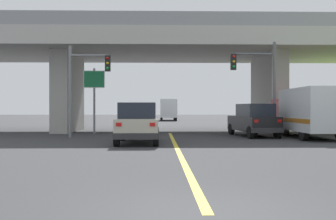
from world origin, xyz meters
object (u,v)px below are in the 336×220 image
suv_lead (138,123)px  traffic_signal_farside (84,79)px  semi_truck_distant (168,109)px  suv_crossing (254,120)px  traffic_signal_nearside (260,77)px  highway_sign (94,86)px  box_truck (308,112)px

suv_lead → traffic_signal_farside: size_ratio=0.84×
traffic_signal_farside → semi_truck_distant: (5.96, 34.44, -1.92)m
suv_crossing → traffic_signal_nearside: bearing=-87.6°
traffic_signal_nearside → highway_sign: 11.15m
suv_crossing → highway_sign: bearing=157.0°
traffic_signal_farside → highway_sign: size_ratio=1.23×
suv_lead → highway_sign: 8.77m
box_truck → highway_sign: size_ratio=1.68×
suv_lead → semi_truck_distant: bearing=86.3°
suv_lead → traffic_signal_farside: 6.13m
box_truck → traffic_signal_farside: traffic_signal_farside is taller
suv_lead → traffic_signal_nearside: bearing=28.8°
suv_lead → suv_crossing: size_ratio=0.92×
box_truck → traffic_signal_nearside: 3.46m
traffic_signal_nearside → suv_crossing: bearing=99.4°
suv_lead → traffic_signal_farside: bearing=128.5°
box_truck → suv_crossing: bearing=158.1°
suv_lead → box_truck: (9.86, 3.64, 0.53)m
highway_sign → semi_truck_distant: highway_sign is taller
suv_lead → semi_truck_distant: semi_truck_distant is taller
traffic_signal_nearside → traffic_signal_farside: size_ratio=1.04×
box_truck → semi_truck_distant: size_ratio=1.17×
box_truck → semi_truck_distant: bearing=101.9°
suv_crossing → semi_truck_distant: semi_truck_distant is taller
suv_lead → semi_truck_distant: size_ratio=0.72×
suv_lead → box_truck: box_truck is taller
suv_crossing → semi_truck_distant: (-4.44, 34.00, 0.57)m
traffic_signal_farside → highway_sign: (0.11, 3.39, -0.25)m
suv_lead → highway_sign: size_ratio=1.03×
suv_crossing → traffic_signal_farside: bearing=175.4°
traffic_signal_nearside → highway_sign: (-10.45, 3.89, -0.33)m
suv_lead → box_truck: 10.53m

